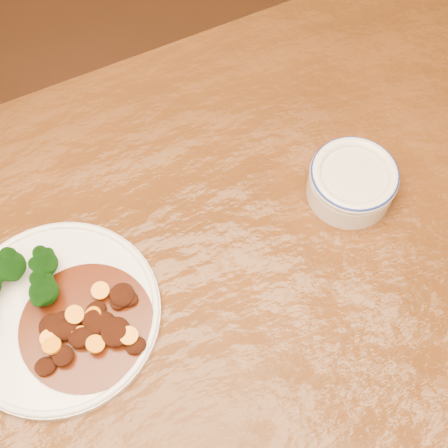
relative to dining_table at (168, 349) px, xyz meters
name	(u,v)px	position (x,y,z in m)	size (l,w,h in m)	color
ground	(191,431)	(0.00, 0.00, -0.67)	(4.00, 4.00, 0.00)	#402510
dining_table	(168,349)	(0.00, 0.00, 0.00)	(1.61, 1.09, 0.75)	#542B0E
dinner_plate	(58,314)	(-0.12, 0.06, 0.09)	(0.27, 0.27, 0.02)	white
broccoli_florets	(7,287)	(-0.17, 0.10, 0.12)	(0.13, 0.10, 0.05)	#77994F
mince_stew	(88,326)	(-0.09, 0.03, 0.10)	(0.17, 0.17, 0.03)	#4A1908
dip_bowl	(352,181)	(0.31, 0.12, 0.11)	(0.12, 0.12, 0.06)	silver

